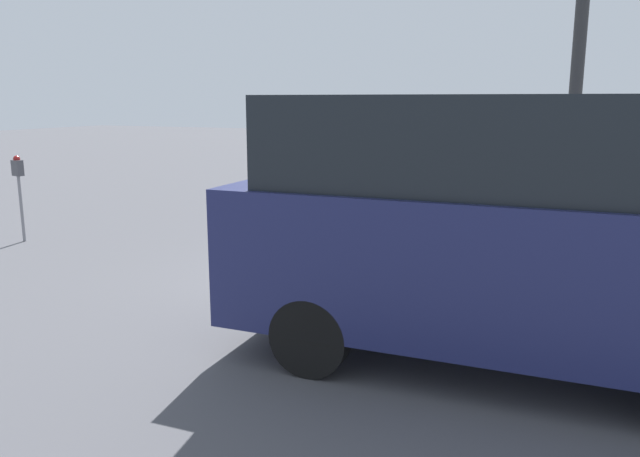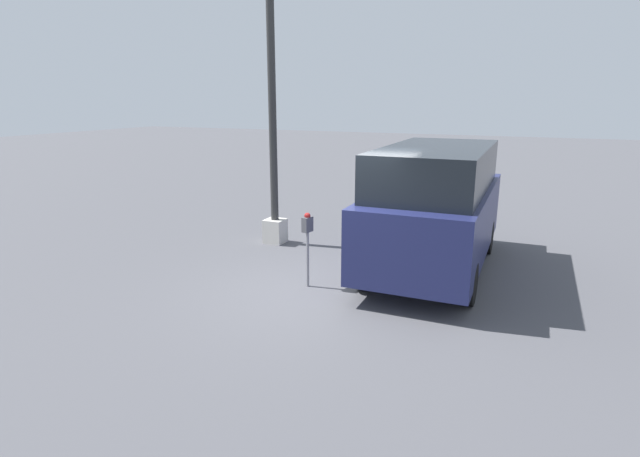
# 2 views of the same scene
# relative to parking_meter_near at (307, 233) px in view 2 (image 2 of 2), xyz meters

# --- Properties ---
(ground_plane) EXTENTS (80.00, 80.00, 0.00)m
(ground_plane) POSITION_rel_parking_meter_near_xyz_m (-0.11, -0.43, -0.99)
(ground_plane) COLOR #4C4C51
(parking_meter_near) EXTENTS (0.22, 0.15, 1.34)m
(parking_meter_near) POSITION_rel_parking_meter_near_xyz_m (0.00, 0.00, 0.00)
(parking_meter_near) COLOR gray
(parking_meter_near) RESTS_ON ground
(lamp_post) EXTENTS (0.44, 0.44, 5.74)m
(lamp_post) POSITION_rel_parking_meter_near_xyz_m (2.21, 1.88, 0.98)
(lamp_post) COLOR beige
(lamp_post) RESTS_ON ground
(parked_van) EXTENTS (4.93, 2.03, 2.39)m
(parked_van) POSITION_rel_parking_meter_near_xyz_m (1.80, -1.82, 0.29)
(parked_van) COLOR navy
(parked_van) RESTS_ON ground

